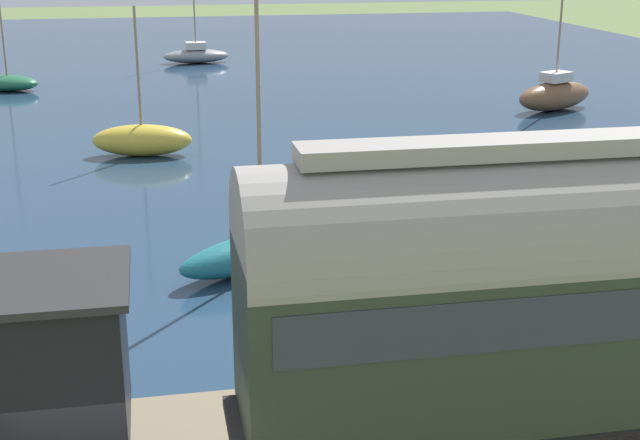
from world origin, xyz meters
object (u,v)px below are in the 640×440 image
object	(u,v)px
sailboat_teal	(262,250)
sailboat_brown	(555,94)
sailboat_green	(8,82)
sailboat_gray	(196,54)
rowboat_mid_harbor	(594,312)
sailboat_yellow	(142,140)
passenger_coach	(569,280)

from	to	relation	value
sailboat_teal	sailboat_brown	world-z (taller)	sailboat_brown
sailboat_green	sailboat_teal	bearing A→B (deg)	-140.43
sailboat_gray	rowboat_mid_harbor	size ratio (longest dim) A/B	4.53
sailboat_brown	sailboat_green	bearing A→B (deg)	42.92
sailboat_teal	sailboat_gray	bearing A→B (deg)	-28.09
sailboat_brown	sailboat_yellow	distance (m)	19.90
passenger_coach	sailboat_teal	xyz separation A→B (m)	(9.65, 3.16, -2.71)
passenger_coach	sailboat_yellow	size ratio (longest dim) A/B	1.77
passenger_coach	sailboat_gray	size ratio (longest dim) A/B	1.14
sailboat_teal	sailboat_green	distance (m)	30.65
sailboat_gray	rowboat_mid_harbor	bearing A→B (deg)	-175.09
passenger_coach	sailboat_gray	distance (m)	47.89
sailboat_gray	sailboat_green	xyz separation A→B (m)	(-9.05, 10.48, -0.08)
sailboat_brown	sailboat_gray	bearing A→B (deg)	13.52
sailboat_teal	sailboat_gray	size ratio (longest dim) A/B	0.78
sailboat_teal	passenger_coach	bearing A→B (deg)	171.07
sailboat_teal	sailboat_brown	bearing A→B (deg)	-68.65
sailboat_brown	sailboat_yellow	size ratio (longest dim) A/B	1.57
passenger_coach	rowboat_mid_harbor	bearing A→B (deg)	-32.94
passenger_coach	sailboat_brown	distance (m)	31.00
rowboat_mid_harbor	sailboat_yellow	bearing A→B (deg)	25.31
passenger_coach	sailboat_gray	bearing A→B (deg)	2.95
rowboat_mid_harbor	sailboat_green	bearing A→B (deg)	22.67
sailboat_brown	sailboat_yellow	bearing A→B (deg)	81.65
sailboat_teal	sailboat_yellow	size ratio (longest dim) A/B	1.21
passenger_coach	rowboat_mid_harbor	world-z (taller)	passenger_coach
passenger_coach	sailboat_yellow	world-z (taller)	sailboat_yellow
passenger_coach	sailboat_green	size ratio (longest dim) A/B	1.25
passenger_coach	sailboat_brown	bearing A→B (deg)	-25.11
sailboat_teal	sailboat_yellow	xyz separation A→B (m)	(12.72, 2.82, 0.09)
sailboat_teal	sailboat_green	bearing A→B (deg)	-8.42
sailboat_gray	sailboat_yellow	xyz separation A→B (m)	(-25.38, 3.52, 0.06)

